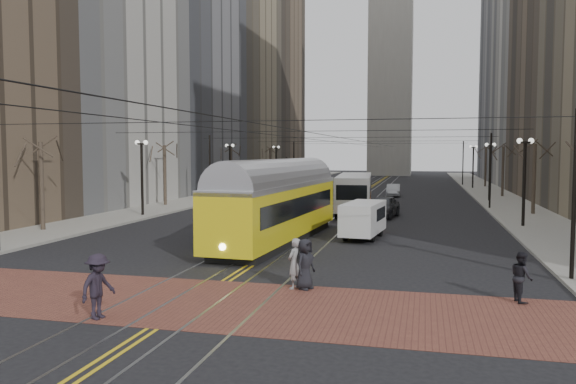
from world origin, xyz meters
The scene contains 25 objects.
ground centered at (0.00, 0.00, 0.00)m, with size 260.00×260.00×0.00m, color black.
sidewalk_left centered at (-15.00, 45.00, 0.07)m, with size 5.00×140.00×0.15m, color gray.
sidewalk_right centered at (15.00, 45.00, 0.07)m, with size 5.00×140.00×0.15m, color gray.
crosswalk_band centered at (0.00, -4.00, 0.01)m, with size 25.00×6.00×0.01m, color brown.
streetcar_rails centered at (0.00, 45.00, 0.00)m, with size 4.80×130.00×0.02m, color gray.
centre_lines centered at (0.00, 45.00, 0.01)m, with size 0.42×130.00×0.01m, color gold.
building_left_mid centered at (-25.50, 46.00, 17.00)m, with size 16.00×20.00×34.00m, color slate.
building_left_midfar centered at (-27.50, 66.00, 26.00)m, with size 20.00×20.00×52.00m, color gray.
building_left_far centered at (-25.50, 86.00, 20.00)m, with size 16.00×20.00×40.00m, color brown.
building_right_midfar centered at (27.50, 66.00, 26.00)m, with size 20.00×20.00×52.00m, color #B8B5AC.
building_right_far centered at (25.50, 86.00, 20.00)m, with size 16.00×20.00×40.00m, color slate.
clock_tower centered at (0.00, 102.00, 35.96)m, with size 12.00×12.00×66.00m.
lamp_posts centered at (0.00, 28.75, 2.80)m, with size 27.60×57.20×5.60m.
street_trees centered at (0.00, 35.25, 2.80)m, with size 31.68×53.28×5.60m.
trolley_wires centered at (0.00, 34.83, 3.77)m, with size 25.96×120.00×6.60m.
transit_bus centered at (-3.50, 11.28, 1.41)m, with size 2.34×11.24×2.81m, color silver.
streetcar centered at (-0.50, 8.86, 1.76)m, with size 2.77×14.93×3.52m, color gold.
rear_bus centered at (1.80, 24.85, 1.55)m, with size 2.58×11.88×3.10m, color white.
cargo_van centered at (4.00, 11.04, 1.04)m, with size 1.81×4.71×2.08m, color silver.
sedan_grey centered at (4.32, 22.00, 0.84)m, with size 1.98×4.92×1.68m, color #3F4146.
sedan_silver centered at (4.00, 42.84, 0.69)m, with size 1.46×4.20×1.38m, color #AFB3B7.
pedestrian_a centered at (3.23, -1.50, 0.93)m, with size 0.90×0.58×1.84m, color black.
pedestrian_b centered at (2.84, -1.50, 0.93)m, with size 0.67×0.44×1.84m, color gray.
pedestrian_c centered at (10.56, -1.50, 0.85)m, with size 0.82×0.64×1.69m, color black.
pedestrian_d centered at (-2.00, -6.50, 0.99)m, with size 1.26×0.73×1.95m, color black.
Camera 1 is at (7.37, -21.10, 4.97)m, focal length 35.00 mm.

